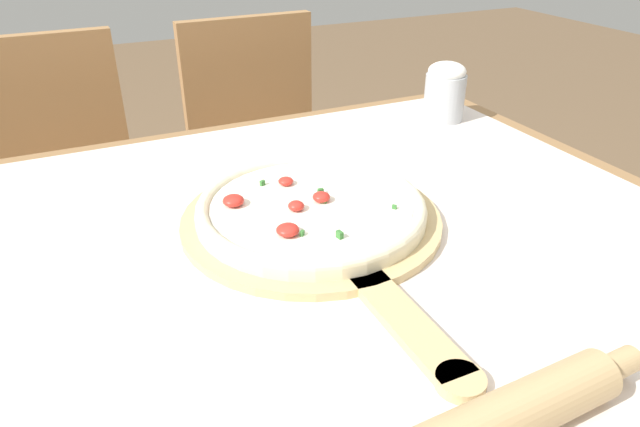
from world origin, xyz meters
TOP-DOWN VIEW (x-y plane):
  - dining_table at (0.00, 0.00)m, footprint 1.20×1.02m
  - towel_cloth at (0.00, 0.00)m, footprint 1.12×0.94m
  - pizza_peel at (0.03, 0.03)m, footprint 0.37×0.56m
  - pizza at (0.03, 0.05)m, footprint 0.33×0.33m
  - chair_left at (-0.31, 0.84)m, footprint 0.41×0.41m
  - chair_right at (0.23, 0.84)m, footprint 0.41×0.41m
  - flour_cup at (0.46, 0.33)m, footprint 0.08×0.08m

SIDE VIEW (x-z plane):
  - chair_left at x=-0.31m, z-range 0.07..0.97m
  - chair_right at x=0.23m, z-range 0.07..0.97m
  - dining_table at x=0.00m, z-range 0.27..1.04m
  - towel_cloth at x=0.00m, z-range 0.76..0.77m
  - pizza_peel at x=0.03m, z-range 0.77..0.78m
  - pizza at x=0.03m, z-range 0.78..0.81m
  - flour_cup at x=0.46m, z-range 0.77..0.89m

